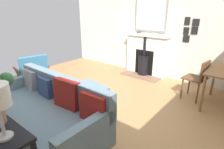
{
  "coord_description": "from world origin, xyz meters",
  "views": [
    {
      "loc": [
        2.2,
        2.13,
        1.78
      ],
      "look_at": [
        -0.35,
        0.1,
        0.59
      ],
      "focal_mm": 29.35,
      "sensor_mm": 36.0,
      "label": 1
    }
  ],
  "objects": [
    {
      "name": "ottoman",
      "position": [
        0.1,
        -0.18,
        0.25
      ],
      "size": [
        0.72,
        0.75,
        0.41
      ],
      "color": "#B2B2B7",
      "rests_on": "ground"
    },
    {
      "name": "mantel_bowl_near",
      "position": [
        -2.27,
        -0.5,
        1.15
      ],
      "size": [
        0.12,
        0.12,
        0.05
      ],
      "color": "#47382D",
      "rests_on": "fireplace"
    },
    {
      "name": "wall_left",
      "position": [
        -2.45,
        0.0,
        1.43
      ],
      "size": [
        0.12,
        5.98,
        2.86
      ],
      "primitive_type": "cube",
      "color": "beige",
      "rests_on": "ground"
    },
    {
      "name": "photo_gallery_row",
      "position": [
        -2.38,
        0.83,
        1.33
      ],
      "size": [
        0.02,
        0.33,
        0.58
      ],
      "color": "black"
    },
    {
      "name": "fireplace",
      "position": [
        -2.25,
        -0.22,
        0.51
      ],
      "size": [
        0.59,
        1.23,
        1.13
      ],
      "color": "brown",
      "rests_on": "ground"
    },
    {
      "name": "mirror_over_mantel",
      "position": [
        -2.36,
        -0.22,
        1.67
      ],
      "size": [
        0.04,
        0.91,
        0.97
      ],
      "color": "gray"
    },
    {
      "name": "sofa",
      "position": [
        1.0,
        -0.05,
        0.36
      ],
      "size": [
        0.92,
        2.04,
        0.86
      ],
      "color": "#B2B2B7",
      "rests_on": "ground"
    },
    {
      "name": "mantel_bowl_far",
      "position": [
        -2.27,
        -0.01,
        1.16
      ],
      "size": [
        0.16,
        0.16,
        0.05
      ],
      "color": "#9E9384",
      "rests_on": "fireplace"
    },
    {
      "name": "armchair_accent",
      "position": [
        0.22,
        -1.79,
        0.47
      ],
      "size": [
        0.78,
        0.7,
        0.8
      ],
      "color": "brown",
      "rests_on": "ground"
    },
    {
      "name": "dining_chair_near_fireplace",
      "position": [
        -1.51,
        1.37,
        0.5
      ],
      "size": [
        0.45,
        0.45,
        0.83
      ],
      "color": "brown",
      "rests_on": "ground"
    },
    {
      "name": "ground_plane",
      "position": [
        0.0,
        0.0,
        -0.0
      ],
      "size": [
        4.9,
        5.98,
        0.01
      ],
      "primitive_type": "cube",
      "color": "#A87A4C"
    }
  ]
}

